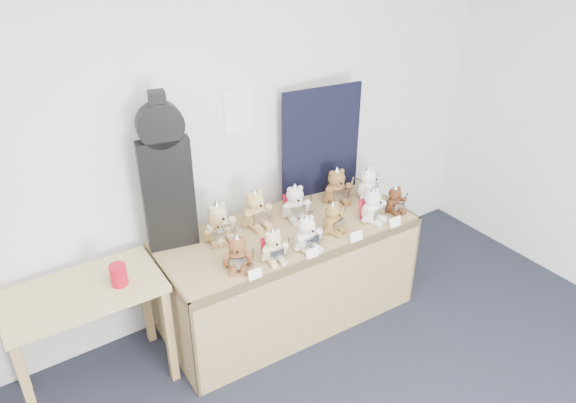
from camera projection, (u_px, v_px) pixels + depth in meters
room_shell at (238, 111)px, 3.76m from camera, size 6.00×6.00×6.00m
display_table at (294, 255)px, 3.89m from camera, size 1.82×0.81×0.75m
side_table at (85, 307)px, 3.33m from camera, size 0.93×0.54×0.76m
guitar_case at (166, 175)px, 3.45m from camera, size 0.33×0.16×1.05m
navy_board at (321, 142)px, 4.13m from camera, size 0.62×0.12×0.84m
red_cup at (119, 275)px, 3.28m from camera, size 0.10×0.10×0.13m
teddy_front_far_left at (238, 254)px, 3.43m from camera, size 0.21×0.21×0.26m
teddy_front_left at (273, 247)px, 3.51m from camera, size 0.20×0.18×0.25m
teddy_front_centre at (307, 234)px, 3.61m from camera, size 0.22×0.18×0.27m
teddy_front_right at (333, 219)px, 3.80m from camera, size 0.20×0.18×0.24m
teddy_front_far_right at (373, 207)px, 3.92m from camera, size 0.23×0.21×0.27m
teddy_front_end at (395, 201)px, 4.04m from camera, size 0.18×0.15×0.22m
teddy_back_left at (219, 223)px, 3.72m from camera, size 0.25×0.20×0.30m
teddy_back_centre_left at (256, 210)px, 3.86m from camera, size 0.25×0.20×0.31m
teddy_back_centre_right at (295, 204)px, 3.95m from camera, size 0.23×0.21×0.28m
teddy_back_right at (337, 187)px, 4.15m from camera, size 0.24×0.21×0.30m
teddy_back_end at (368, 185)px, 4.21m from camera, size 0.23×0.22×0.28m
teddy_back_far_left at (216, 229)px, 3.69m from camera, size 0.19×0.18×0.24m
entry_card_a at (255, 274)px, 3.37m from camera, size 0.09×0.02×0.06m
entry_card_b at (312, 253)px, 3.56m from camera, size 0.09×0.02×0.06m
entry_card_c at (356, 236)px, 3.72m from camera, size 0.10×0.02×0.07m
entry_card_d at (395, 222)px, 3.88m from camera, size 0.10×0.02×0.07m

